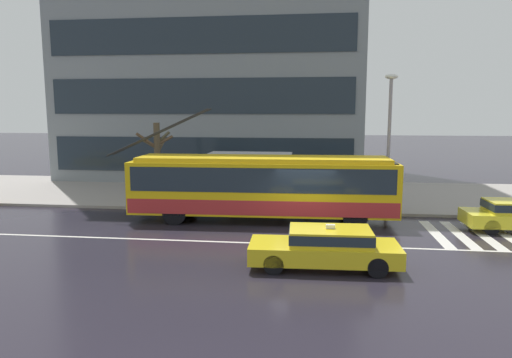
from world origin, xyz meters
TOP-DOWN VIEW (x-y plane):
  - ground_plane at (0.00, 0.00)m, footprint 160.00×160.00m
  - sidewalk_slab at (0.00, 9.02)m, footprint 80.00×10.00m
  - crosswalk_stripe_edge_near at (5.28, 1.01)m, footprint 0.44×4.40m
  - crosswalk_stripe_inner_a at (6.18, 1.01)m, footprint 0.44×4.40m
  - crosswalk_stripe_center at (7.08, 1.01)m, footprint 0.44×4.40m
  - crosswalk_stripe_inner_b at (7.98, 1.01)m, footprint 0.44×4.40m
  - lane_centre_line at (0.00, -1.20)m, footprint 72.00×0.14m
  - trolleybus at (-1.90, 2.42)m, footprint 12.92×2.84m
  - taxi_oncoming_near at (0.76, -3.64)m, footprint 4.73×1.92m
  - bus_shelter at (-2.87, 5.59)m, footprint 4.19×1.70m
  - pedestrian_at_shelter at (-2.10, 5.50)m, footprint 0.41×0.41m
  - pedestrian_approaching_curb at (0.08, 5.47)m, footprint 1.43×1.43m
  - pedestrian_walking_past at (-1.29, 4.93)m, footprint 1.13×1.13m
  - pedestrian_waiting_by_pole at (-3.73, 4.87)m, footprint 1.04×1.04m
  - street_lamp at (3.85, 4.65)m, footprint 0.60×0.32m
  - street_tree_bare at (-8.28, 6.86)m, footprint 1.88×1.72m

SIDE VIEW (x-z plane):
  - ground_plane at x=0.00m, z-range 0.00..0.00m
  - lane_centre_line at x=0.00m, z-range 0.00..0.01m
  - crosswalk_stripe_edge_near at x=5.28m, z-range 0.00..0.01m
  - crosswalk_stripe_inner_a at x=6.18m, z-range 0.00..0.01m
  - crosswalk_stripe_center at x=7.08m, z-range 0.00..0.01m
  - crosswalk_stripe_inner_b at x=7.98m, z-range 0.00..0.01m
  - sidewalk_slab at x=0.00m, z-range 0.00..0.14m
  - taxi_oncoming_near at x=0.76m, z-range 0.01..1.40m
  - pedestrian_at_shelter at x=-2.10m, z-range 0.28..1.86m
  - trolleybus at x=-1.90m, z-range -0.92..4.12m
  - pedestrian_approaching_curb at x=0.08m, z-range 0.72..2.66m
  - pedestrian_walking_past at x=-1.29m, z-range 0.69..2.70m
  - pedestrian_waiting_by_pole at x=-3.73m, z-range 0.73..2.73m
  - bus_shelter at x=-2.87m, z-range 0.79..3.45m
  - street_tree_bare at x=-8.28m, z-range 0.36..4.49m
  - street_lamp at x=3.85m, z-range 0.75..7.21m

